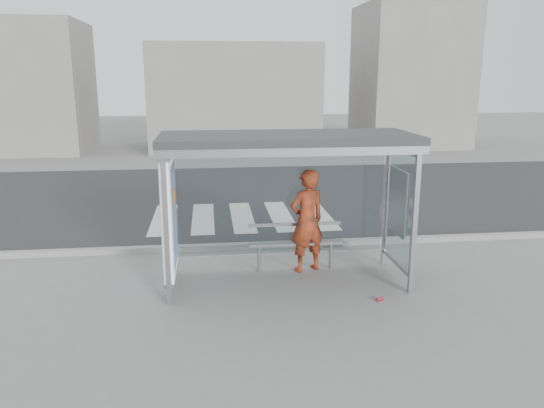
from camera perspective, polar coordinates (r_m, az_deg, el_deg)
The scene contains 11 objects.
ground at distance 9.49m, azimuth 1.61°, elevation -8.40°, with size 80.00×80.00×0.00m, color slate.
road at distance 16.15m, azimuth -2.05°, elevation 0.96°, with size 30.00×10.00×0.01m, color #252528.
curb at distance 11.29m, azimuth 0.15°, elevation -4.41°, with size 30.00×0.18×0.12m, color gray.
crosswalk at distance 13.69m, azimuth -3.24°, elevation -1.40°, with size 4.55×3.00×0.00m.
bus_shelter at distance 8.95m, azimuth -0.72°, elevation 3.48°, with size 4.25×1.65×2.62m.
building_left at distance 28.08m, azimuth -25.43°, elevation 11.29°, with size 6.00×5.00×6.00m, color gray.
building_center at distance 26.75m, azimuth -4.15°, elevation 11.42°, with size 8.00×5.00×5.00m, color gray.
building_right at distance 28.62m, azimuth 14.63°, elevation 13.17°, with size 5.00×5.00×7.00m, color gray.
person at distance 9.77m, azimuth 3.77°, elevation -1.81°, with size 0.70×0.46×1.92m, color #D24013.
bench at distance 9.89m, azimuth 2.52°, elevation -4.18°, with size 1.74×0.22×0.90m.
soda_can at distance 8.91m, azimuth 11.50°, elevation -9.98°, with size 0.07×0.07×0.12m, color #D13D53.
Camera 1 is at (-1.32, -8.69, 3.58)m, focal length 35.00 mm.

